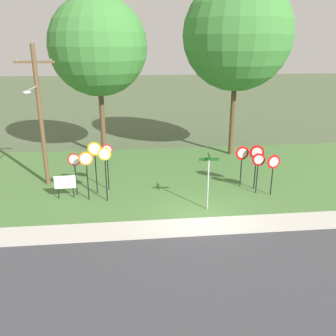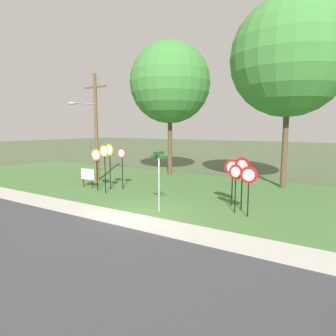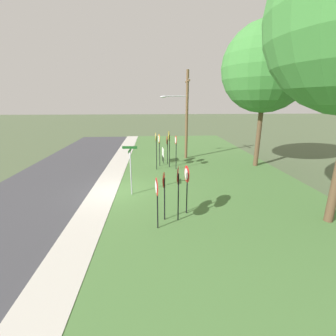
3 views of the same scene
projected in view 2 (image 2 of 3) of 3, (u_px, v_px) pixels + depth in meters
name	position (u px, v px, depth m)	size (l,w,h in m)	color
ground_plane	(138.00, 215.00, 13.50)	(160.00, 160.00, 0.00)	#4C5B3D
road_asphalt	(45.00, 252.00, 9.48)	(44.00, 6.40, 0.01)	#3D3D42
sidewalk_strip	(127.00, 219.00, 12.82)	(44.00, 1.60, 0.06)	#BCB7AD
grass_median	(198.00, 191.00, 18.51)	(44.00, 12.00, 0.04)	#477038
stop_sign_near_left	(104.00, 159.00, 17.60)	(0.66, 0.09, 2.88)	black
stop_sign_near_right	(96.00, 161.00, 18.36)	(0.71, 0.12, 2.61)	black
stop_sign_far_left	(97.00, 162.00, 19.33)	(0.68, 0.14, 2.35)	black
stop_sign_far_center	(122.00, 160.00, 18.89)	(0.62, 0.11, 2.62)	black
stop_sign_far_right	(110.00, 156.00, 18.78)	(0.73, 0.14, 2.90)	black
yield_sign_near_left	(242.00, 171.00, 13.97)	(0.80, 0.17, 2.53)	black
yield_sign_near_right	(232.00, 171.00, 14.73)	(0.79, 0.14, 2.37)	black
yield_sign_far_left	(249.00, 180.00, 12.90)	(0.76, 0.13, 2.25)	black
yield_sign_far_right	(236.00, 177.00, 13.55)	(0.70, 0.15, 2.26)	black
street_name_post	(159.00, 176.00, 13.76)	(0.96, 0.81, 2.82)	#9EA0A8
utility_pole	(94.00, 124.00, 21.42)	(2.10, 2.51, 7.73)	brown
notice_board	(88.00, 175.00, 19.43)	(1.10, 0.10, 1.25)	black
oak_tree_left	(170.00, 83.00, 24.09)	(6.54, 6.54, 10.80)	brown
oak_tree_right	(289.00, 58.00, 18.50)	(7.34, 7.34, 11.90)	brown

